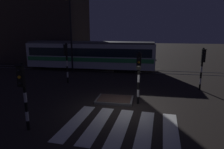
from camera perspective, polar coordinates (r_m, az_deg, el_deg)
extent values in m
plane|color=black|center=(12.00, 3.86, -9.94)|extent=(120.00, 120.00, 0.00)
cube|color=#59595E|center=(22.10, 6.96, 0.57)|extent=(80.00, 0.12, 0.03)
cube|color=#59595E|center=(23.51, 7.17, 1.29)|extent=(80.00, 0.12, 0.03)
cube|color=silver|center=(10.71, -10.24, -12.94)|extent=(0.96, 4.18, 0.02)
cube|color=silver|center=(10.33, -4.13, -13.79)|extent=(0.96, 4.18, 0.02)
cube|color=silver|center=(10.06, 2.43, -14.52)|extent=(0.96, 4.18, 0.02)
cube|color=silver|center=(9.92, 9.30, -15.09)|extent=(0.96, 4.18, 0.02)
cube|color=silver|center=(9.92, 16.29, -15.46)|extent=(0.96, 4.18, 0.02)
cube|color=slate|center=(13.37, 0.76, -7.13)|extent=(2.36, 1.69, 0.16)
cube|color=#4C382D|center=(13.34, 0.76, -6.76)|extent=(2.13, 1.52, 0.02)
cylinder|color=black|center=(17.08, 23.56, -3.26)|extent=(0.14, 0.14, 0.47)
cylinder|color=white|center=(16.96, 23.70, -1.75)|extent=(0.14, 0.14, 0.47)
cylinder|color=black|center=(16.86, 23.84, -0.21)|extent=(0.14, 0.14, 0.47)
cylinder|color=white|center=(16.77, 23.98, 1.34)|extent=(0.14, 0.14, 0.47)
cylinder|color=black|center=(16.70, 24.12, 2.91)|extent=(0.14, 0.14, 0.47)
cylinder|color=white|center=(16.63, 24.27, 4.49)|extent=(0.14, 0.14, 0.47)
cylinder|color=black|center=(16.58, 24.41, 6.08)|extent=(0.14, 0.14, 0.47)
cube|color=black|center=(16.46, 24.44, 4.75)|extent=(0.28, 0.20, 0.90)
sphere|color=black|center=(16.32, 24.62, 5.67)|extent=(0.14, 0.14, 0.14)
sphere|color=black|center=(16.35, 24.53, 4.70)|extent=(0.14, 0.14, 0.14)
sphere|color=black|center=(16.39, 24.44, 3.73)|extent=(0.14, 0.14, 0.14)
cube|color=black|center=(16.41, 24.59, 6.44)|extent=(0.36, 0.24, 0.04)
cylinder|color=black|center=(12.93, 7.34, -7.19)|extent=(0.14, 0.14, 0.47)
cylinder|color=white|center=(12.78, 7.40, -5.21)|extent=(0.14, 0.14, 0.47)
cylinder|color=black|center=(12.65, 7.46, -3.17)|extent=(0.14, 0.14, 0.47)
cylinder|color=white|center=(12.53, 7.52, -1.10)|extent=(0.14, 0.14, 0.47)
cylinder|color=black|center=(12.43, 7.58, 1.01)|extent=(0.14, 0.14, 0.47)
cylinder|color=white|center=(12.34, 7.64, 3.15)|extent=(0.14, 0.14, 0.47)
cylinder|color=black|center=(12.27, 7.71, 5.32)|extent=(0.14, 0.14, 0.47)
cube|color=black|center=(12.16, 7.62, 3.51)|extent=(0.28, 0.20, 0.90)
sphere|color=black|center=(12.01, 7.63, 4.75)|extent=(0.14, 0.14, 0.14)
sphere|color=orange|center=(12.05, 7.59, 3.43)|extent=(0.14, 0.14, 0.14)
sphere|color=black|center=(12.09, 7.55, 2.12)|extent=(0.14, 0.14, 0.14)
cube|color=black|center=(12.09, 7.69, 5.81)|extent=(0.36, 0.24, 0.04)
cylinder|color=black|center=(18.15, -12.38, -1.54)|extent=(0.14, 0.14, 0.50)
cylinder|color=white|center=(18.03, -12.45, -0.01)|extent=(0.14, 0.14, 0.50)
cylinder|color=black|center=(17.93, -12.53, 1.53)|extent=(0.14, 0.14, 0.50)
cylinder|color=white|center=(17.85, -12.60, 3.09)|extent=(0.14, 0.14, 0.50)
cylinder|color=black|center=(17.77, -12.68, 4.67)|extent=(0.14, 0.14, 0.50)
cylinder|color=white|center=(17.72, -12.76, 6.25)|extent=(0.14, 0.14, 0.50)
cylinder|color=black|center=(17.67, -12.83, 7.85)|extent=(0.14, 0.14, 0.50)
cube|color=black|center=(17.55, -12.99, 6.65)|extent=(0.28, 0.20, 0.90)
sphere|color=black|center=(17.42, -13.18, 7.53)|extent=(0.14, 0.14, 0.14)
sphere|color=black|center=(17.44, -13.14, 6.61)|extent=(0.14, 0.14, 0.14)
sphere|color=black|center=(17.47, -13.09, 5.70)|extent=(0.14, 0.14, 0.14)
cube|color=black|center=(17.50, -13.07, 8.25)|extent=(0.36, 0.24, 0.04)
cylinder|color=black|center=(10.47, -22.65, -13.09)|extent=(0.14, 0.14, 0.46)
cylinder|color=white|center=(10.28, -22.87, -10.78)|extent=(0.14, 0.14, 0.46)
cylinder|color=black|center=(10.12, -23.09, -8.39)|extent=(0.14, 0.14, 0.46)
cylinder|color=white|center=(9.97, -23.32, -5.93)|extent=(0.14, 0.14, 0.46)
cylinder|color=black|center=(9.84, -23.55, -3.40)|extent=(0.14, 0.14, 0.46)
cylinder|color=white|center=(9.74, -23.78, -0.81)|extent=(0.14, 0.14, 0.46)
cylinder|color=black|center=(9.65, -24.02, 1.83)|extent=(0.14, 0.14, 0.46)
cube|color=black|center=(9.58, -24.39, -0.54)|extent=(0.28, 0.20, 0.90)
sphere|color=black|center=(9.44, -24.91, 0.97)|extent=(0.14, 0.14, 0.14)
sphere|color=orange|center=(9.49, -24.76, -0.69)|extent=(0.14, 0.14, 0.14)
sphere|color=black|center=(9.56, -24.60, -2.32)|extent=(0.14, 0.14, 0.14)
cube|color=black|center=(9.49, -24.65, 2.34)|extent=(0.36, 0.24, 0.04)
cylinder|color=black|center=(21.95, -11.48, 10.51)|extent=(0.18, 0.18, 7.76)
cube|color=silver|center=(23.43, -6.08, 5.46)|extent=(14.60, 2.50, 2.70)
cube|color=green|center=(22.27, -6.97, 4.15)|extent=(14.31, 0.04, 0.44)
cube|color=green|center=(24.69, -5.24, 5.02)|extent=(14.31, 0.04, 0.44)
cube|color=black|center=(22.18, -7.03, 6.20)|extent=(13.87, 0.03, 0.90)
cube|color=#4C4C51|center=(23.30, -6.17, 9.00)|extent=(14.31, 2.30, 0.20)
cylinder|color=#262628|center=(23.98, -11.30, 10.13)|extent=(0.08, 0.08, 1.00)
cube|color=black|center=(22.88, 3.71, 1.46)|extent=(2.20, 2.00, 0.35)
cube|color=black|center=(25.08, -14.85, 2.05)|extent=(2.20, 2.00, 0.35)
sphere|color=#F9F2CC|center=(22.57, 12.21, 3.94)|extent=(0.24, 0.24, 0.24)
cube|color=#382D28|center=(32.86, -20.38, 14.11)|extent=(13.73, 8.00, 11.77)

